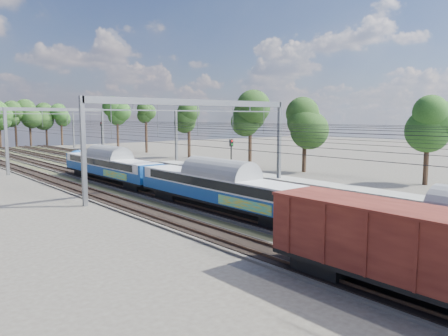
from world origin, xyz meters
TOP-DOWN VIEW (x-y plane):
  - track_bed at (-0.00, 45.00)m, footprint 21.00×130.00m
  - platform at (12.00, 20.00)m, footprint 3.00×70.00m
  - catenary at (0.33, 52.69)m, footprint 25.65×130.00m
  - tree_belt at (6.35, 94.29)m, footprint 40.26×98.10m
  - emu_train at (-4.50, 20.56)m, footprint 2.77×58.62m
  - freight_boxcar at (-9.00, 2.64)m, footprint 2.91×14.06m
  - worker at (2.71, 68.35)m, footprint 0.62×0.77m
  - signal_near at (0.66, 25.73)m, footprint 0.37×0.34m
  - signal_far at (11.52, 78.67)m, footprint 0.41×0.38m

SIDE VIEW (x-z plane):
  - track_bed at x=0.00m, z-range -0.07..0.27m
  - platform at x=12.00m, z-range 0.00..0.30m
  - worker at x=2.71m, z-range 0.00..1.84m
  - freight_boxcar at x=-9.00m, z-range 0.40..4.02m
  - emu_train at x=-4.50m, z-range 0.36..4.41m
  - signal_near at x=0.66m, z-range 0.70..5.98m
  - signal_far at x=11.52m, z-range 0.84..7.17m
  - catenary at x=0.33m, z-range 1.90..10.90m
  - tree_belt at x=6.35m, z-range 2.17..13.87m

